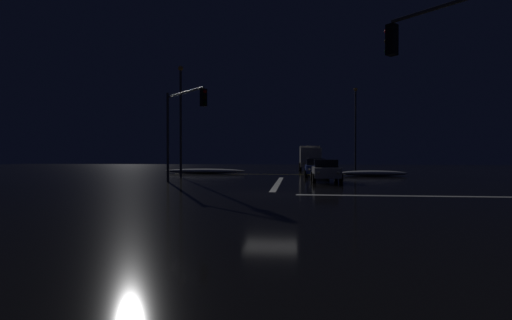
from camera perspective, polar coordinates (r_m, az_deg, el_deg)
ground at (r=17.76m, az=2.28°, el=-5.47°), size 120.00×120.00×0.10m
stop_line_north at (r=25.14m, az=3.40°, el=-3.54°), size 0.35×12.63×0.01m
centre_line_ns at (r=36.71m, az=4.24°, el=-2.21°), size 22.00×0.15×0.01m
crosswalk_bar_east at (r=18.83m, az=25.87°, el=-5.03°), size 12.63×0.40×0.01m
snow_bank_left_curb at (r=39.01m, az=-7.86°, el=-1.69°), size 8.52×1.50×0.48m
snow_bank_right_curb at (r=35.41m, az=17.56°, el=-1.96°), size 6.02×1.50×0.49m
sedan_silver at (r=27.17m, az=10.65°, el=-1.55°), size 2.02×4.33×1.57m
sedan_blue at (r=33.04m, az=9.17°, el=-1.15°), size 2.02×4.33×1.57m
sedan_gray at (r=39.51m, az=9.24°, el=-0.86°), size 2.02×4.33×1.57m
box_truck at (r=47.44m, az=8.24°, el=0.50°), size 2.68×8.28×3.08m
traffic_signal_se at (r=12.69m, az=31.31°, el=13.42°), size 3.69×3.69×6.75m
traffic_signal_nw at (r=25.24m, az=-11.34°, el=6.42°), size 3.77×3.77×6.29m
streetlamp_right_far at (r=47.38m, az=15.04°, el=5.44°), size 0.44×0.44×10.20m
streetlamp_left_near at (r=32.33m, az=-11.49°, el=7.02°), size 0.44×0.44×9.47m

